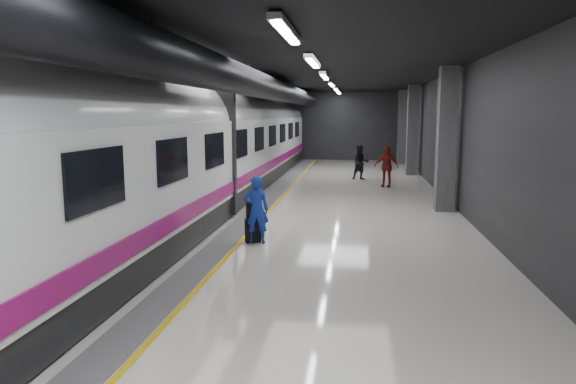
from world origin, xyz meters
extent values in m
plane|color=silver|center=(0.00, 0.00, 0.00)|extent=(40.00, 40.00, 0.00)
cube|color=black|center=(0.00, 0.00, 4.50)|extent=(10.00, 40.00, 0.02)
cube|color=#28282B|center=(0.00, 20.00, 2.25)|extent=(10.00, 0.02, 4.50)
cube|color=#28282B|center=(-5.00, 0.00, 2.25)|extent=(0.02, 40.00, 4.50)
cube|color=#28282B|center=(5.00, 0.00, 2.25)|extent=(0.02, 40.00, 4.50)
cube|color=slate|center=(-1.35, 0.00, 0.01)|extent=(0.65, 39.80, 0.01)
cube|color=yellow|center=(-0.95, 0.00, 0.01)|extent=(0.10, 39.80, 0.01)
cylinder|color=black|center=(-1.30, 0.00, 3.95)|extent=(0.80, 38.00, 0.80)
cube|color=silver|center=(0.60, -6.00, 4.40)|extent=(0.22, 2.60, 0.10)
cube|color=silver|center=(0.60, -1.00, 4.40)|extent=(0.22, 2.60, 0.10)
cube|color=silver|center=(0.60, 4.00, 4.40)|extent=(0.22, 2.60, 0.10)
cube|color=silver|center=(0.60, 9.00, 4.40)|extent=(0.22, 2.60, 0.10)
cube|color=silver|center=(0.60, 14.00, 4.40)|extent=(0.22, 2.60, 0.10)
cube|color=silver|center=(0.60, 18.00, 4.40)|extent=(0.22, 2.60, 0.10)
cube|color=#515154|center=(4.55, 2.00, 2.25)|extent=(0.55, 0.55, 4.50)
cube|color=#515154|center=(4.55, 12.00, 2.25)|extent=(0.55, 0.55, 4.50)
cube|color=#515154|center=(4.55, 18.00, 2.25)|extent=(0.55, 0.55, 4.50)
cube|color=black|center=(-3.25, 0.00, 0.35)|extent=(2.80, 38.00, 0.60)
cube|color=white|center=(-3.25, 0.00, 1.75)|extent=(2.90, 38.00, 2.20)
cylinder|color=white|center=(-3.25, 0.00, 2.70)|extent=(2.80, 38.00, 2.80)
cube|color=#8E0C5E|center=(-1.78, 0.00, 0.95)|extent=(0.04, 38.00, 0.35)
cube|color=black|center=(-3.25, 0.00, 2.00)|extent=(3.05, 0.25, 3.80)
cube|color=black|center=(-1.78, -8.00, 2.15)|extent=(0.05, 1.60, 0.85)
cube|color=black|center=(-1.78, -5.00, 2.15)|extent=(0.05, 1.60, 0.85)
cube|color=black|center=(-1.78, -2.00, 2.15)|extent=(0.05, 1.60, 0.85)
cube|color=black|center=(-1.78, 1.00, 2.15)|extent=(0.05, 1.60, 0.85)
cube|color=black|center=(-1.78, 4.00, 2.15)|extent=(0.05, 1.60, 0.85)
cube|color=black|center=(-1.78, 7.00, 2.15)|extent=(0.05, 1.60, 0.85)
cube|color=black|center=(-1.78, 10.00, 2.15)|extent=(0.05, 1.60, 0.85)
cube|color=black|center=(-1.78, 13.00, 2.15)|extent=(0.05, 1.60, 0.85)
cube|color=black|center=(-1.78, 16.00, 2.15)|extent=(0.05, 1.60, 0.85)
imported|color=blue|center=(-0.55, -2.90, 0.80)|extent=(0.63, 0.46, 1.61)
cube|color=black|center=(-0.65, -2.84, 0.29)|extent=(0.41, 0.35, 0.57)
cube|color=black|center=(-0.64, -2.88, 0.77)|extent=(0.33, 0.26, 0.39)
imported|color=black|center=(1.96, 9.54, 0.82)|extent=(0.86, 0.71, 1.64)
imported|color=maroon|center=(3.03, 7.20, 0.87)|extent=(1.10, 0.71, 1.73)
cube|color=black|center=(1.98, 13.07, 0.23)|extent=(0.36, 0.29, 0.46)
camera|label=1|loc=(1.78, -14.62, 3.04)|focal=32.00mm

